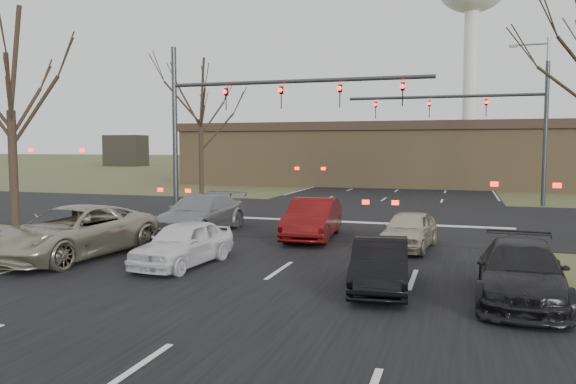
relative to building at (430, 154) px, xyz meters
name	(u,v)px	position (x,y,z in m)	size (l,w,h in m)	color
ground	(236,301)	(-2.00, -38.00, -2.67)	(360.00, 360.00, 0.00)	#4A542C
road_main	(422,173)	(-2.00, 22.00, -2.66)	(14.00, 300.00, 0.02)	black
road_cross	(358,217)	(-2.00, -23.00, -2.65)	(200.00, 14.00, 0.02)	black
building	(430,154)	(0.00, 0.00, 0.00)	(42.40, 10.40, 5.30)	olive
mast_arm_near	(239,108)	(-7.23, -25.00, 2.41)	(12.12, 0.24, 8.00)	#383A3D
mast_arm_far	(492,116)	(4.18, -15.00, 2.35)	(11.12, 0.24, 8.00)	#383A3D
streetlight_right_far	(543,110)	(7.32, -11.00, 2.92)	(2.34, 0.25, 10.00)	gray
tree_left_near	(9,59)	(-13.50, -32.00, 3.90)	(5.10, 5.10, 8.50)	black
tree_left_far	(200,89)	(-15.00, -13.00, 4.68)	(5.70, 5.70, 9.50)	black
car_silver_suv	(73,232)	(-8.50, -35.07, -1.89)	(2.56, 5.56, 1.55)	#A29C83
car_white_sedan	(183,243)	(-4.79, -35.11, -2.03)	(1.49, 3.71, 1.26)	white
car_black_hatch	(380,265)	(0.84, -36.14, -2.07)	(1.25, 3.60, 1.19)	black
car_charcoal_sedan	(521,272)	(3.88, -36.22, -2.03)	(1.79, 4.40, 1.28)	black
car_grey_ahead	(200,214)	(-7.00, -29.57, -1.93)	(2.07, 5.09, 1.48)	gray
car_red_ahead	(313,219)	(-2.50, -29.61, -1.94)	(1.54, 4.42, 1.46)	#5D0D0D
car_silver_ahead	(409,230)	(1.00, -30.64, -2.04)	(1.47, 3.64, 1.24)	#C1B69C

